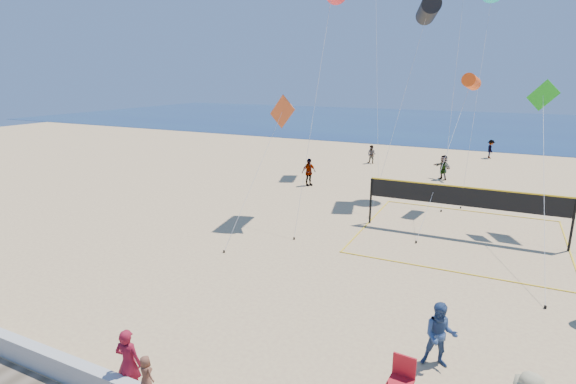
% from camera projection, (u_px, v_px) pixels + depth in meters
% --- Properties ---
extents(ground, '(120.00, 120.00, 0.00)m').
position_uv_depth(ground, '(304.00, 365.00, 11.27)').
color(ground, '#D9B77A').
rests_on(ground, ground).
extents(ocean, '(140.00, 50.00, 0.03)m').
position_uv_depth(ocean, '(479.00, 125.00, 65.08)').
color(ocean, navy).
rests_on(ocean, ground).
extents(woman, '(0.68, 0.53, 1.65)m').
position_uv_depth(woman, '(129.00, 363.00, 10.05)').
color(woman, maroon).
rests_on(woman, ground).
extents(toddler, '(0.45, 0.34, 0.81)m').
position_uv_depth(toddler, '(146.00, 374.00, 9.40)').
color(toddler, brown).
rests_on(toddler, seawall).
extents(bystander_a, '(0.94, 0.79, 1.70)m').
position_uv_depth(bystander_a, '(440.00, 335.00, 11.07)').
color(bystander_a, navy).
rests_on(bystander_a, ground).
extents(far_person_0, '(0.93, 1.13, 1.81)m').
position_uv_depth(far_person_0, '(309.00, 172.00, 29.31)').
color(far_person_0, gray).
rests_on(far_person_0, ground).
extents(far_person_1, '(1.53, 1.45, 1.72)m').
position_uv_depth(far_person_1, '(443.00, 167.00, 31.02)').
color(far_person_1, gray).
rests_on(far_person_1, ground).
extents(far_person_3, '(0.82, 0.69, 1.50)m').
position_uv_depth(far_person_3, '(372.00, 154.00, 36.67)').
color(far_person_3, gray).
rests_on(far_person_3, ground).
extents(far_person_4, '(0.82, 1.15, 1.61)m').
position_uv_depth(far_person_4, '(491.00, 149.00, 38.95)').
color(far_person_4, gray).
rests_on(far_person_4, ground).
extents(camp_chair, '(0.57, 0.69, 1.09)m').
position_uv_depth(camp_chair, '(402.00, 375.00, 10.05)').
color(camp_chair, '#B4141E').
rests_on(camp_chair, ground).
extents(volleyball_net, '(8.72, 8.57, 2.30)m').
position_uv_depth(volleyball_net, '(464.00, 203.00, 19.94)').
color(volleyball_net, black).
rests_on(volleyball_net, ground).
extents(kite_1, '(2.19, 6.35, 11.09)m').
position_uv_depth(kite_1, '(428.00, 10.00, 23.96)').
color(kite_1, black).
rests_on(kite_1, ground).
extents(kite_2, '(1.54, 7.41, 7.17)m').
position_uv_depth(kite_2, '(471.00, 82.00, 22.93)').
color(kite_2, '#FF5012').
rests_on(kite_2, ground).
extents(kite_3, '(1.55, 4.84, 6.21)m').
position_uv_depth(kite_3, '(280.00, 118.00, 20.68)').
color(kite_3, '#CD5021').
rests_on(kite_3, ground).
extents(kite_4, '(1.28, 8.40, 6.89)m').
position_uv_depth(kite_4, '(543.00, 107.00, 19.20)').
color(kite_4, green).
rests_on(kite_4, ground).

